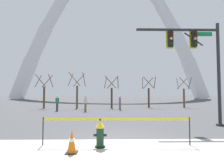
{
  "coord_description": "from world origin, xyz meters",
  "views": [
    {
      "loc": [
        -0.44,
        -7.38,
        1.89
      ],
      "look_at": [
        -0.22,
        5.0,
        2.5
      ],
      "focal_mm": 29.31,
      "sensor_mm": 36.0,
      "label": 1
    }
  ],
  "objects_px": {
    "pedestrian_walking_left": "(57,103)",
    "pedestrian_standing_center": "(85,104)",
    "traffic_cone_by_hydrant": "(72,142)",
    "traffic_signal_gantry": "(199,56)",
    "pedestrian_walking_right": "(120,103)",
    "monument_arch": "(110,37)",
    "fire_hydrant": "(100,134)"
  },
  "relations": [
    {
      "from": "traffic_signal_gantry",
      "to": "pedestrian_walking_right",
      "type": "xyz_separation_m",
      "value": [
        -4.03,
        9.89,
        -3.25
      ]
    },
    {
      "from": "traffic_signal_gantry",
      "to": "pedestrian_standing_center",
      "type": "distance_m",
      "value": 11.71
    },
    {
      "from": "pedestrian_walking_left",
      "to": "pedestrian_standing_center",
      "type": "xyz_separation_m",
      "value": [
        3.01,
        -0.51,
        0.0
      ]
    },
    {
      "from": "monument_arch",
      "to": "pedestrian_walking_right",
      "type": "distance_m",
      "value": 41.94
    },
    {
      "from": "traffic_cone_by_hydrant",
      "to": "monument_arch",
      "type": "xyz_separation_m",
      "value": [
        1.6,
        51.86,
        19.59
      ]
    },
    {
      "from": "pedestrian_standing_center",
      "to": "traffic_cone_by_hydrant",
      "type": "bearing_deg",
      "value": -84.6
    },
    {
      "from": "pedestrian_walking_left",
      "to": "pedestrian_walking_right",
      "type": "distance_m",
      "value": 6.74
    },
    {
      "from": "traffic_cone_by_hydrant",
      "to": "pedestrian_walking_right",
      "type": "xyz_separation_m",
      "value": [
        2.41,
        14.54,
        0.46
      ]
    },
    {
      "from": "pedestrian_standing_center",
      "to": "traffic_signal_gantry",
      "type": "bearing_deg",
      "value": -47.11
    },
    {
      "from": "fire_hydrant",
      "to": "monument_arch",
      "type": "relative_size",
      "value": 0.02
    },
    {
      "from": "traffic_cone_by_hydrant",
      "to": "pedestrian_standing_center",
      "type": "distance_m",
      "value": 12.96
    },
    {
      "from": "pedestrian_walking_right",
      "to": "fire_hydrant",
      "type": "bearing_deg",
      "value": -96.33
    },
    {
      "from": "traffic_signal_gantry",
      "to": "traffic_cone_by_hydrant",
      "type": "bearing_deg",
      "value": -144.16
    },
    {
      "from": "traffic_cone_by_hydrant",
      "to": "pedestrian_walking_left",
      "type": "xyz_separation_m",
      "value": [
        -4.23,
        13.4,
        0.46
      ]
    },
    {
      "from": "traffic_signal_gantry",
      "to": "pedestrian_walking_right",
      "type": "relative_size",
      "value": 3.77
    },
    {
      "from": "traffic_cone_by_hydrant",
      "to": "fire_hydrant",
      "type": "bearing_deg",
      "value": 34.98
    },
    {
      "from": "traffic_cone_by_hydrant",
      "to": "pedestrian_walking_left",
      "type": "height_order",
      "value": "pedestrian_walking_left"
    },
    {
      "from": "monument_arch",
      "to": "pedestrian_standing_center",
      "type": "distance_m",
      "value": 43.5
    },
    {
      "from": "traffic_cone_by_hydrant",
      "to": "pedestrian_walking_left",
      "type": "bearing_deg",
      "value": 107.52
    },
    {
      "from": "monument_arch",
      "to": "pedestrian_walking_left",
      "type": "distance_m",
      "value": 43.34
    },
    {
      "from": "monument_arch",
      "to": "pedestrian_walking_right",
      "type": "height_order",
      "value": "monument_arch"
    },
    {
      "from": "traffic_cone_by_hydrant",
      "to": "pedestrian_standing_center",
      "type": "xyz_separation_m",
      "value": [
        -1.22,
        12.9,
        0.46
      ]
    },
    {
      "from": "traffic_cone_by_hydrant",
      "to": "pedestrian_walking_left",
      "type": "distance_m",
      "value": 14.06
    },
    {
      "from": "traffic_signal_gantry",
      "to": "pedestrian_standing_center",
      "type": "relative_size",
      "value": 3.77
    },
    {
      "from": "pedestrian_walking_left",
      "to": "pedestrian_standing_center",
      "type": "relative_size",
      "value": 1.0
    },
    {
      "from": "monument_arch",
      "to": "pedestrian_walking_right",
      "type": "relative_size",
      "value": 38.87
    },
    {
      "from": "traffic_cone_by_hydrant",
      "to": "pedestrian_standing_center",
      "type": "height_order",
      "value": "pedestrian_standing_center"
    },
    {
      "from": "traffic_signal_gantry",
      "to": "pedestrian_walking_right",
      "type": "distance_m",
      "value": 11.17
    },
    {
      "from": "traffic_cone_by_hydrant",
      "to": "traffic_signal_gantry",
      "type": "relative_size",
      "value": 0.12
    },
    {
      "from": "fire_hydrant",
      "to": "traffic_signal_gantry",
      "type": "xyz_separation_m",
      "value": [
        5.58,
        4.05,
        3.6
      ]
    },
    {
      "from": "pedestrian_standing_center",
      "to": "pedestrian_walking_left",
      "type": "bearing_deg",
      "value": 170.44
    },
    {
      "from": "monument_arch",
      "to": "pedestrian_standing_center",
      "type": "relative_size",
      "value": 38.87
    }
  ]
}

